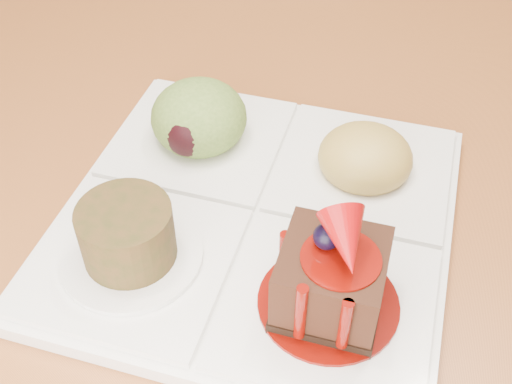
% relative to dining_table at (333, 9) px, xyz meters
% --- Properties ---
extents(ground, '(6.00, 6.00, 0.00)m').
position_rel_dining_table_xyz_m(ground, '(0.00, 0.00, -0.68)').
color(ground, '#573619').
extents(dining_table, '(1.00, 1.80, 0.75)m').
position_rel_dining_table_xyz_m(dining_table, '(0.00, 0.00, 0.00)').
color(dining_table, '#A15A29').
rests_on(dining_table, ground).
extents(sampler_plate, '(0.28, 0.28, 0.11)m').
position_rel_dining_table_xyz_m(sampler_plate, '(0.04, -0.45, 0.09)').
color(sampler_plate, white).
rests_on(sampler_plate, dining_table).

